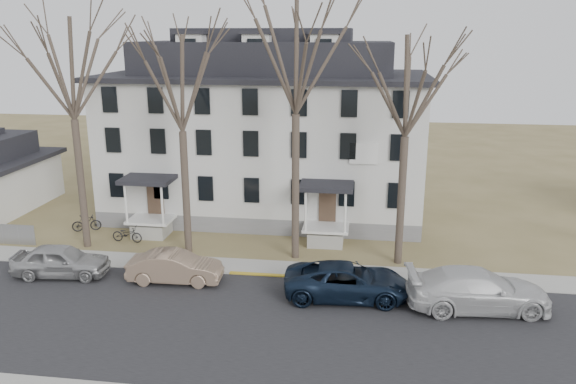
# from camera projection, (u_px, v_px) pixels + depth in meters

# --- Properties ---
(ground) EXTENTS (120.00, 120.00, 0.00)m
(ground) POSITION_uv_depth(u_px,v_px,m) (237.00, 354.00, 21.35)
(ground) COLOR olive
(ground) RESTS_ON ground
(main_road) EXTENTS (120.00, 10.00, 0.04)m
(main_road) POSITION_uv_depth(u_px,v_px,m) (248.00, 327.00, 23.26)
(main_road) COLOR #27272A
(main_road) RESTS_ON ground
(far_sidewalk) EXTENTS (120.00, 2.00, 0.08)m
(far_sidewalk) POSITION_uv_depth(u_px,v_px,m) (272.00, 269.00, 28.97)
(far_sidewalk) COLOR #A09F97
(far_sidewalk) RESTS_ON ground
(yellow_curb) EXTENTS (14.00, 0.25, 0.06)m
(yellow_curb) POSITION_uv_depth(u_px,v_px,m) (369.00, 282.00, 27.46)
(yellow_curb) COLOR gold
(yellow_curb) RESTS_ON ground
(boarding_house) EXTENTS (20.80, 12.36, 12.05)m
(boarding_house) POSITION_uv_depth(u_px,v_px,m) (266.00, 133.00, 37.26)
(boarding_house) COLOR slate
(boarding_house) RESTS_ON ground
(tree_far_left) EXTENTS (8.40, 8.40, 13.72)m
(tree_far_left) POSITION_uv_depth(u_px,v_px,m) (68.00, 61.00, 29.32)
(tree_far_left) COLOR #473B31
(tree_far_left) RESTS_ON ground
(tree_mid_left) EXTENTS (7.80, 7.80, 12.74)m
(tree_mid_left) POSITION_uv_depth(u_px,v_px,m) (180.00, 77.00, 28.73)
(tree_mid_left) COLOR #473B31
(tree_mid_left) RESTS_ON ground
(tree_center) EXTENTS (9.00, 9.00, 14.70)m
(tree_center) POSITION_uv_depth(u_px,v_px,m) (296.00, 47.00, 27.53)
(tree_center) COLOR #473B31
(tree_center) RESTS_ON ground
(tree_mid_right) EXTENTS (7.80, 7.80, 12.74)m
(tree_mid_right) POSITION_uv_depth(u_px,v_px,m) (408.00, 79.00, 27.21)
(tree_mid_right) COLOR #473B31
(tree_mid_right) RESTS_ON ground
(car_silver) EXTENTS (4.89, 2.38, 1.61)m
(car_silver) POSITION_uv_depth(u_px,v_px,m) (61.00, 261.00, 27.93)
(car_silver) COLOR #A6A6A6
(car_silver) RESTS_ON ground
(car_tan) EXTENTS (4.63, 1.82, 1.50)m
(car_tan) POSITION_uv_depth(u_px,v_px,m) (175.00, 268.00, 27.29)
(car_tan) COLOR #89705B
(car_tan) RESTS_ON ground
(car_navy) EXTENTS (5.89, 2.97, 1.60)m
(car_navy) POSITION_uv_depth(u_px,v_px,m) (347.00, 282.00, 25.63)
(car_navy) COLOR black
(car_navy) RESTS_ON ground
(car_white) EXTENTS (6.44, 3.16, 1.80)m
(car_white) POSITION_uv_depth(u_px,v_px,m) (478.00, 291.00, 24.54)
(car_white) COLOR silver
(car_white) RESTS_ON ground
(bicycle_left) EXTENTS (1.85, 0.74, 0.95)m
(bicycle_left) POSITION_uv_depth(u_px,v_px,m) (127.00, 235.00, 32.56)
(bicycle_left) COLOR black
(bicycle_left) RESTS_ON ground
(bicycle_right) EXTENTS (1.78, 1.13, 1.04)m
(bicycle_right) POSITION_uv_depth(u_px,v_px,m) (87.00, 224.00, 34.35)
(bicycle_right) COLOR black
(bicycle_right) RESTS_ON ground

